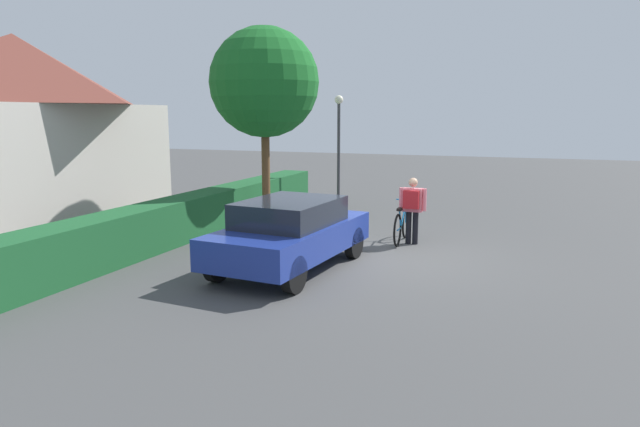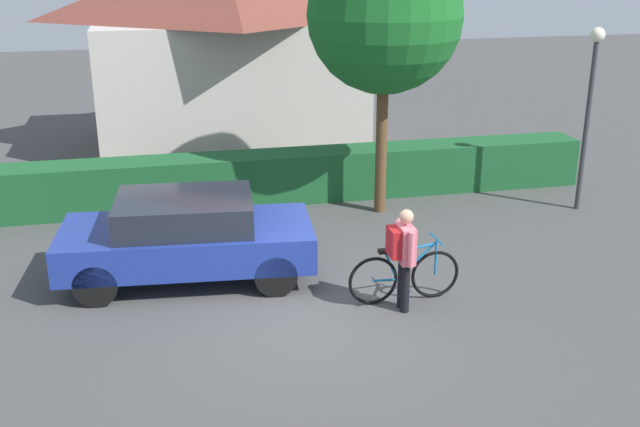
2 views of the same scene
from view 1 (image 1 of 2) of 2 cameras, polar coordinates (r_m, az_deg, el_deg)
ground_plane at (r=12.11m, az=6.78°, el=-4.46°), size 60.00×60.00×0.00m
hedge_row at (r=14.09m, az=-13.84°, el=-0.53°), size 14.29×0.90×1.01m
house_distant at (r=17.31m, az=-27.81°, el=7.46°), size 6.82×5.03×5.05m
parked_car_near at (r=11.06m, az=-2.99°, el=-1.87°), size 4.05×2.10×1.37m
bicycle at (r=13.56m, az=8.19°, el=-1.16°), size 1.73×0.50×0.96m
person_rider at (r=13.29m, az=9.22°, el=0.87°), size 0.35×0.64×1.55m
street_lamp at (r=18.76m, az=1.89°, el=8.05°), size 0.28×0.28×3.58m
tree_kerbside at (r=15.41m, az=-5.59°, el=12.89°), size 2.89×2.89×5.26m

